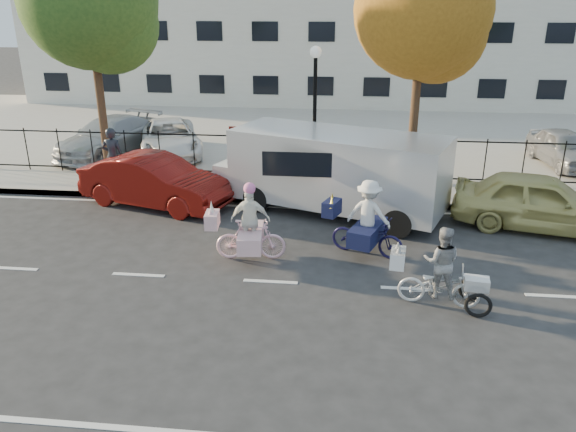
# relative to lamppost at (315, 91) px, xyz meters

# --- Properties ---
(ground) EXTENTS (120.00, 120.00, 0.00)m
(ground) POSITION_rel_lamppost_xyz_m (-0.50, -6.80, -3.11)
(ground) COLOR #333334
(road_markings) EXTENTS (60.00, 9.52, 0.01)m
(road_markings) POSITION_rel_lamppost_xyz_m (-0.50, -6.80, -3.11)
(road_markings) COLOR silver
(road_markings) RESTS_ON ground
(curb) EXTENTS (60.00, 0.10, 0.15)m
(curb) POSITION_rel_lamppost_xyz_m (-0.50, -1.75, -3.04)
(curb) COLOR #A8A399
(curb) RESTS_ON ground
(sidewalk) EXTENTS (60.00, 2.20, 0.15)m
(sidewalk) POSITION_rel_lamppost_xyz_m (-0.50, -0.70, -3.04)
(sidewalk) COLOR #A8A399
(sidewalk) RESTS_ON ground
(parking_lot) EXTENTS (60.00, 15.60, 0.15)m
(parking_lot) POSITION_rel_lamppost_xyz_m (-0.50, 8.20, -3.04)
(parking_lot) COLOR #A8A399
(parking_lot) RESTS_ON ground
(iron_fence) EXTENTS (58.00, 0.06, 1.50)m
(iron_fence) POSITION_rel_lamppost_xyz_m (-0.50, 0.40, -2.21)
(iron_fence) COLOR black
(iron_fence) RESTS_ON sidewalk
(building) EXTENTS (34.00, 10.00, 6.00)m
(building) POSITION_rel_lamppost_xyz_m (-0.50, 18.20, -0.11)
(building) COLOR silver
(building) RESTS_ON ground
(lamppost) EXTENTS (0.36, 0.36, 4.33)m
(lamppost) POSITION_rel_lamppost_xyz_m (0.00, 0.00, 0.00)
(lamppost) COLOR black
(lamppost) RESTS_ON sidewalk
(street_sign) EXTENTS (0.85, 0.06, 1.80)m
(street_sign) POSITION_rel_lamppost_xyz_m (-2.35, 0.00, -1.70)
(street_sign) COLOR black
(street_sign) RESTS_ON sidewalk
(zebra_trike) EXTENTS (1.99, 0.90, 1.70)m
(zebra_trike) POSITION_rel_lamppost_xyz_m (3.01, -7.40, -2.46)
(zebra_trike) COLOR white
(zebra_trike) RESTS_ON ground
(unicorn_bike) EXTENTS (1.91, 1.34, 1.91)m
(unicorn_bike) POSITION_rel_lamppost_xyz_m (-1.15, -5.68, -2.41)
(unicorn_bike) COLOR #FFC2D3
(unicorn_bike) RESTS_ON ground
(bull_bike) EXTENTS (2.08, 1.47, 1.88)m
(bull_bike) POSITION_rel_lamppost_xyz_m (1.60, -5.11, -2.36)
(bull_bike) COLOR #131036
(bull_bike) RESTS_ON ground
(white_van) EXTENTS (7.11, 4.20, 2.33)m
(white_van) POSITION_rel_lamppost_xyz_m (0.71, -2.30, -1.82)
(white_van) COLOR silver
(white_van) RESTS_ON ground
(red_sedan) EXTENTS (4.84, 2.92, 1.51)m
(red_sedan) POSITION_rel_lamppost_xyz_m (-4.57, -2.30, -2.36)
(red_sedan) COLOR #620F0B
(red_sedan) RESTS_ON ground
(gold_sedan) EXTENTS (4.78, 2.83, 1.52)m
(gold_sedan) POSITION_rel_lamppost_xyz_m (6.23, -2.97, -2.35)
(gold_sedan) COLOR tan
(gold_sedan) RESTS_ON ground
(pedestrian) EXTENTS (0.71, 0.49, 1.86)m
(pedestrian) POSITION_rel_lamppost_xyz_m (-6.43, -0.85, -2.03)
(pedestrian) COLOR black
(pedestrian) RESTS_ON sidewalk
(lot_car_a) EXTENTS (3.36, 5.20, 1.40)m
(lot_car_a) POSITION_rel_lamppost_xyz_m (-8.10, 2.71, -2.26)
(lot_car_a) COLOR #A8ADB0
(lot_car_a) RESTS_ON parking_lot
(lot_car_b) EXTENTS (3.73, 5.19, 1.31)m
(lot_car_b) POSITION_rel_lamppost_xyz_m (-5.78, 2.96, -2.31)
(lot_car_b) COLOR white
(lot_car_b) RESTS_ON parking_lot
(lot_car_d) EXTENTS (1.98, 3.94, 1.29)m
(lot_car_d) POSITION_rel_lamppost_xyz_m (8.84, 3.00, -2.32)
(lot_car_d) COLOR #929398
(lot_car_d) RESTS_ON parking_lot
(tree_west) EXTENTS (4.32, 4.32, 7.92)m
(tree_west) POSITION_rel_lamppost_xyz_m (-7.09, 0.56, 2.44)
(tree_west) COLOR #442D1D
(tree_west) RESTS_ON ground
(tree_mid) EXTENTS (4.13, 4.13, 7.58)m
(tree_mid) POSITION_rel_lamppost_xyz_m (3.29, 0.56, 2.19)
(tree_mid) COLOR #442D1D
(tree_mid) RESTS_ON ground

